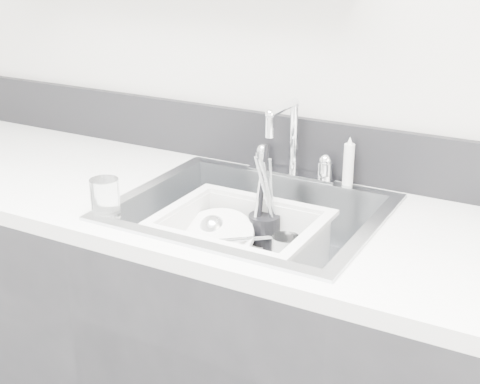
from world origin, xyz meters
The scene contains 12 objects.
counter_run centered at (0.00, 1.19, 0.46)m, with size 3.20×0.62×0.92m.
backsplash centered at (0.00, 1.49, 1.00)m, with size 3.20×0.02×0.16m, color black.
sink centered at (0.00, 1.19, 0.83)m, with size 0.64×0.52×0.20m, color silver, non-canonical shape.
faucet centered at (0.00, 1.44, 0.98)m, with size 0.26×0.18×0.23m.
side_sprayer centered at (0.16, 1.44, 0.99)m, with size 0.03×0.03×0.14m, color silver.
wash_tub centered at (-0.01, 1.16, 0.83)m, with size 0.39×0.32×0.15m, color silver, non-canonical shape.
plate_stack centered at (-0.09, 1.17, 0.79)m, with size 0.26×0.25×0.10m.
utensil_cup centered at (0.00, 1.27, 0.83)m, with size 0.08×0.08×0.28m.
ladle centered at (-0.06, 1.18, 0.81)m, with size 0.29×0.10×0.08m, color silver, non-canonical shape.
tumbler_in_tub centered at (0.10, 1.19, 0.82)m, with size 0.07×0.07×0.10m, color white.
tumbler_counter centered at (-0.28, 0.98, 0.97)m, with size 0.07×0.07×0.10m, color white.
bowl_small centered at (0.08, 1.13, 0.78)m, with size 0.10×0.10×0.03m, color white.
Camera 1 is at (0.71, -0.16, 1.56)m, focal length 50.00 mm.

